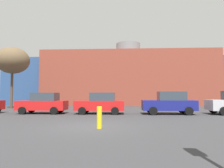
{
  "coord_description": "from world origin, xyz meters",
  "views": [
    {
      "loc": [
        1.61,
        -10.54,
        1.55
      ],
      "look_at": [
        0.53,
        9.43,
        2.59
      ],
      "focal_mm": 34.17,
      "sensor_mm": 36.0,
      "label": 1
    }
  ],
  "objects_px": {
    "parked_car_1": "(43,103)",
    "parked_car_2": "(101,103)",
    "bare_tree_0": "(12,61)",
    "bollard_yellow_0": "(99,117)",
    "parked_car_3": "(169,103)"
  },
  "relations": [
    {
      "from": "parked_car_1",
      "to": "bollard_yellow_0",
      "type": "relative_size",
      "value": 3.96
    },
    {
      "from": "bare_tree_0",
      "to": "parked_car_2",
      "type": "bearing_deg",
      "value": -30.45
    },
    {
      "from": "parked_car_1",
      "to": "parked_car_2",
      "type": "xyz_separation_m",
      "value": [
        4.85,
        -0.0,
        0.0
      ]
    },
    {
      "from": "parked_car_1",
      "to": "parked_car_2",
      "type": "distance_m",
      "value": 4.85
    },
    {
      "from": "bare_tree_0",
      "to": "bollard_yellow_0",
      "type": "xyz_separation_m",
      "value": [
        11.89,
        -14.2,
        -5.08
      ]
    },
    {
      "from": "parked_car_2",
      "to": "bollard_yellow_0",
      "type": "bearing_deg",
      "value": 95.82
    },
    {
      "from": "parked_car_1",
      "to": "parked_car_2",
      "type": "relative_size",
      "value": 1.0
    },
    {
      "from": "parked_car_1",
      "to": "bare_tree_0",
      "type": "height_order",
      "value": "bare_tree_0"
    },
    {
      "from": "bollard_yellow_0",
      "to": "parked_car_2",
      "type": "bearing_deg",
      "value": 95.82
    },
    {
      "from": "bare_tree_0",
      "to": "bollard_yellow_0",
      "type": "distance_m",
      "value": 19.2
    },
    {
      "from": "parked_car_1",
      "to": "parked_car_3",
      "type": "relative_size",
      "value": 0.95
    },
    {
      "from": "bare_tree_0",
      "to": "parked_car_1",
      "type": "bearing_deg",
      "value": -46.22
    },
    {
      "from": "parked_car_2",
      "to": "parked_car_3",
      "type": "xyz_separation_m",
      "value": [
        5.61,
        -0.0,
        0.04
      ]
    },
    {
      "from": "parked_car_2",
      "to": "parked_car_3",
      "type": "height_order",
      "value": "parked_car_3"
    },
    {
      "from": "parked_car_2",
      "to": "bare_tree_0",
      "type": "xyz_separation_m",
      "value": [
        -11.11,
        6.53,
        4.72
      ]
    }
  ]
}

